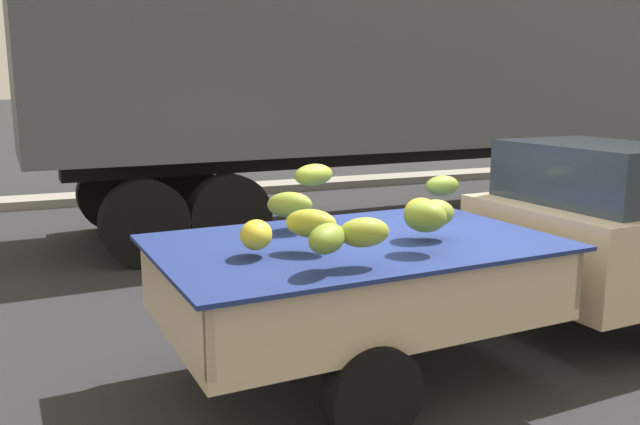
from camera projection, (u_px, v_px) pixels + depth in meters
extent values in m
plane|color=#28282B|center=(417.00, 352.00, 5.52)|extent=(220.00, 220.00, 0.00)
cube|color=gray|center=(192.00, 192.00, 13.28)|extent=(80.00, 0.80, 0.16)
cube|color=#CCB793|center=(607.00, 243.00, 5.98)|extent=(2.08, 1.80, 0.78)
cube|color=#28333D|center=(597.00, 173.00, 5.77)|extent=(1.17, 1.55, 0.52)
cube|color=#CCB793|center=(354.00, 307.00, 4.88)|extent=(2.83, 1.84, 0.08)
cube|color=#CCB793|center=(307.00, 248.00, 5.56)|extent=(2.75, 0.19, 0.44)
cube|color=#CCB793|center=(419.00, 306.00, 4.11)|extent=(2.75, 0.19, 0.44)
cube|color=#CCB793|center=(498.00, 253.00, 5.42)|extent=(0.14, 1.70, 0.44)
cube|color=#CCB793|center=(172.00, 299.00, 4.25)|extent=(0.14, 1.70, 0.44)
cube|color=#B21914|center=(305.00, 252.00, 5.60)|extent=(2.64, 0.15, 0.07)
cube|color=navy|center=(355.00, 243.00, 4.79)|extent=(2.96, 1.97, 0.03)
ellipsoid|color=#8EA22F|center=(314.00, 175.00, 5.20)|extent=(0.43, 0.35, 0.17)
ellipsoid|color=#8BA130|center=(290.00, 205.00, 5.01)|extent=(0.39, 0.32, 0.20)
ellipsoid|color=olive|center=(425.00, 217.00, 4.41)|extent=(0.37, 0.37, 0.21)
ellipsoid|color=#96A42D|center=(364.00, 232.00, 4.06)|extent=(0.34, 0.22, 0.19)
ellipsoid|color=gold|center=(256.00, 235.00, 4.31)|extent=(0.32, 0.35, 0.20)
ellipsoid|color=olive|center=(435.00, 213.00, 4.79)|extent=(0.31, 0.25, 0.20)
ellipsoid|color=olive|center=(442.00, 186.00, 5.73)|extent=(0.36, 0.24, 0.18)
ellipsoid|color=gold|center=(421.00, 213.00, 4.78)|extent=(0.26, 0.29, 0.22)
ellipsoid|color=gold|center=(311.00, 223.00, 4.41)|extent=(0.41, 0.40, 0.19)
ellipsoid|color=olive|center=(327.00, 239.00, 3.94)|extent=(0.38, 0.38, 0.18)
cylinder|color=black|center=(541.00, 270.00, 6.82)|extent=(0.65, 0.23, 0.64)
cylinder|color=black|center=(272.00, 313.00, 5.52)|extent=(0.65, 0.23, 0.64)
cylinder|color=black|center=(372.00, 394.00, 4.07)|extent=(0.65, 0.23, 0.64)
cube|color=#4C5156|center=(415.00, 60.00, 10.71)|extent=(12.10, 3.05, 2.70)
cube|color=black|center=(412.00, 152.00, 11.00)|extent=(11.05, 0.91, 0.30)
cylinder|color=black|center=(183.00, 190.00, 10.62)|extent=(1.09, 0.35, 1.08)
cylinder|color=black|center=(229.00, 216.00, 8.50)|extent=(1.09, 0.35, 1.08)
cylinder|color=black|center=(113.00, 194.00, 10.16)|extent=(1.09, 0.35, 1.08)
cylinder|color=black|center=(145.00, 223.00, 8.04)|extent=(1.09, 0.35, 1.08)
cylinder|color=#38383A|center=(558.00, 169.00, 12.50)|extent=(0.18, 0.18, 1.25)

